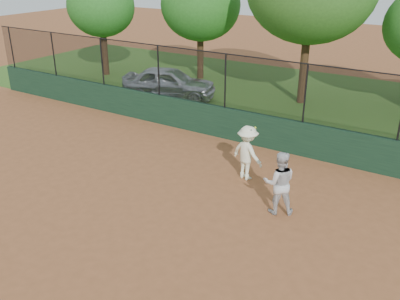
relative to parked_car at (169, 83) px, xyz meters
The scene contains 9 objects.
ground 10.48m from the parked_car, 60.00° to the right, with size 80.00×80.00×0.00m, color #985731.
back_wall 6.05m from the parked_car, 30.27° to the right, with size 26.00×0.20×1.20m, color #193823.
grass_strip 6.05m from the parked_car, 29.46° to the left, with size 36.00×12.00×0.01m, color #2F571B.
parked_car is the anchor object (origin of this frame).
player_second 11.01m from the parked_car, 39.13° to the right, with size 0.86×0.67×1.76m, color silver.
player_main 8.92m from the parked_car, 38.91° to the right, with size 1.24×0.93×1.89m.
fence_assembly 6.20m from the parked_car, 30.41° to the right, with size 26.00×0.06×2.00m.
tree_0 6.83m from the parked_car, 162.16° to the left, with size 3.85×3.50×5.46m.
tree_1 5.21m from the parked_car, 100.67° to the left, with size 4.35×3.96×5.82m.
Camera 1 is at (7.04, -7.79, 6.38)m, focal length 40.00 mm.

